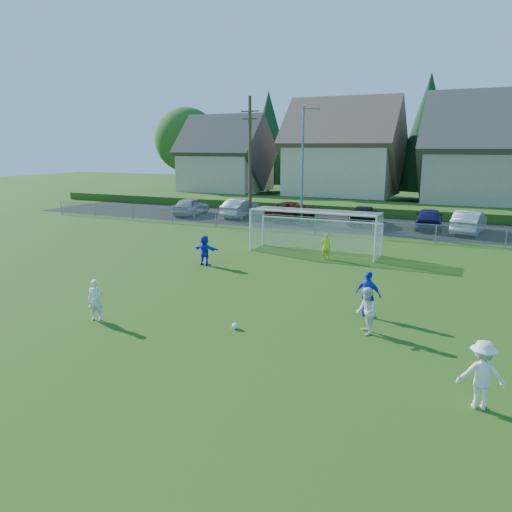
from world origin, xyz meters
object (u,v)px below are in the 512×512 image
at_px(player_blue_a, 368,294).
at_px(car_d, 364,215).
at_px(goalkeeper, 326,246).
at_px(car_f, 469,222).
at_px(player_white_c, 482,375).
at_px(car_a, 191,206).
at_px(car_e, 429,218).
at_px(car_b, 240,208).
at_px(player_blue_b, 205,250).
at_px(soccer_ball, 235,326).
at_px(soccer_goal, 316,225).
at_px(car_c, 292,211).
at_px(player_white_a, 95,300).
at_px(player_white_b, 366,311).

distance_m(player_blue_a, car_d, 21.99).
distance_m(goalkeeper, car_f, 13.95).
relative_size(player_white_c, car_f, 0.34).
xyz_separation_m(car_a, car_e, (20.10, 0.98, 0.01)).
bearing_deg(car_f, car_b, 4.97).
height_order(player_blue_a, player_blue_b, player_blue_a).
xyz_separation_m(soccer_ball, soccer_goal, (-1.53, 12.95, 1.52)).
distance_m(car_c, car_f, 13.66).
height_order(goalkeeper, car_a, car_a).
xyz_separation_m(car_a, car_b, (4.50, 0.84, -0.01)).
bearing_deg(player_white_a, car_b, 85.65).
relative_size(car_e, car_f, 0.96).
xyz_separation_m(player_blue_a, car_f, (2.43, 20.64, -0.03)).
distance_m(soccer_ball, player_white_c, 7.92).
distance_m(car_a, car_e, 20.13).
height_order(soccer_ball, car_a, car_a).
xyz_separation_m(player_blue_b, soccer_goal, (4.17, 5.40, 0.84)).
bearing_deg(car_a, soccer_ball, 118.87).
relative_size(soccer_ball, car_d, 0.04).
bearing_deg(soccer_goal, goalkeeper, -52.93).
height_order(player_white_c, car_b, player_white_c).
bearing_deg(player_blue_a, car_a, -29.11).
relative_size(car_c, car_e, 1.18).
distance_m(car_d, car_f, 7.66).
bearing_deg(car_f, goalkeeper, 68.14).
xyz_separation_m(player_white_c, car_e, (-4.18, 26.58, -0.04)).
relative_size(player_white_a, goalkeeper, 1.03).
distance_m(player_white_c, car_c, 30.60).
height_order(soccer_ball, car_d, car_d).
relative_size(player_blue_b, car_c, 0.28).
bearing_deg(player_blue_b, soccer_goal, -123.18).
bearing_deg(player_white_b, player_blue_b, -147.94).
bearing_deg(player_white_b, player_white_c, 18.76).
bearing_deg(car_f, car_a, 7.39).
relative_size(player_white_a, player_white_c, 0.88).
relative_size(goalkeeper, car_d, 0.28).
height_order(car_a, car_b, car_a).
height_order(car_d, car_f, car_f).
relative_size(car_a, car_e, 0.99).
distance_m(car_d, soccer_goal, 11.61).
xyz_separation_m(soccer_ball, car_c, (-7.46, 24.51, 0.65)).
height_order(player_white_c, car_c, player_white_c).
xyz_separation_m(goalkeeper, car_d, (-0.99, 12.99, 0.02)).
bearing_deg(player_white_b, car_f, 148.72).
bearing_deg(soccer_goal, car_e, 66.71).
distance_m(player_white_c, car_a, 35.28).
bearing_deg(car_c, player_white_b, 122.17).
bearing_deg(goalkeeper, player_white_a, 48.33).
bearing_deg(car_f, player_white_c, 99.70).
distance_m(soccer_ball, player_white_a, 5.06).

